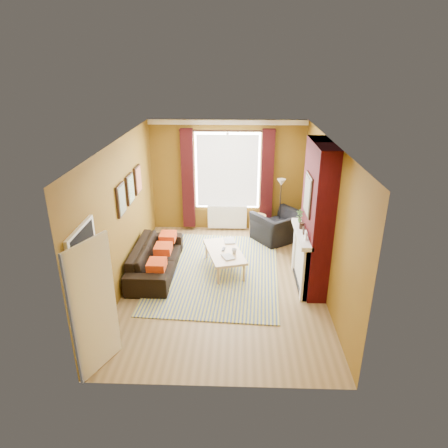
{
  "coord_description": "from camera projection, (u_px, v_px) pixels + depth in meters",
  "views": [
    {
      "loc": [
        0.25,
        -6.91,
        4.13
      ],
      "look_at": [
        0.0,
        0.25,
        1.15
      ],
      "focal_mm": 32.0,
      "sensor_mm": 36.0,
      "label": 1
    }
  ],
  "objects": [
    {
      "name": "striped_rug",
      "position": [
        216.0,
        270.0,
        8.38
      ],
      "size": [
        2.76,
        3.68,
        0.02
      ],
      "rotation": [
        0.0,
        0.0,
        -0.06
      ],
      "color": "#354E92",
      "rests_on": "ground"
    },
    {
      "name": "floor_lamp",
      "position": [
        281.0,
        191.0,
        9.65
      ],
      "size": [
        0.25,
        0.25,
        1.46
      ],
      "rotation": [
        0.0,
        0.0,
        -0.16
      ],
      "color": "black",
      "rests_on": "ground"
    },
    {
      "name": "book_b",
      "position": [
        224.0,
        241.0,
        8.7
      ],
      "size": [
        0.27,
        0.34,
        0.02
      ],
      "primitive_type": "imported",
      "rotation": [
        0.0,
        0.0,
        0.13
      ],
      "color": "#999999",
      "rests_on": "coffee_table"
    },
    {
      "name": "sofa",
      "position": [
        156.0,
        258.0,
        8.24
      ],
      "size": [
        0.86,
        2.13,
        0.62
      ],
      "primitive_type": "imported",
      "rotation": [
        0.0,
        0.0,
        1.56
      ],
      "color": "black",
      "rests_on": "ground"
    },
    {
      "name": "coffee_table",
      "position": [
        224.0,
        253.0,
        8.31
      ],
      "size": [
        0.98,
        1.43,
        0.44
      ],
      "rotation": [
        0.0,
        0.0,
        0.27
      ],
      "color": "tan",
      "rests_on": "ground"
    },
    {
      "name": "armchair",
      "position": [
        279.0,
        227.0,
        9.67
      ],
      "size": [
        1.45,
        1.42,
        0.71
      ],
      "primitive_type": "imported",
      "rotation": [
        0.0,
        0.0,
        3.76
      ],
      "color": "black",
      "rests_on": "ground"
    },
    {
      "name": "tv_remote",
      "position": [
        224.0,
        249.0,
        8.33
      ],
      "size": [
        0.08,
        0.18,
        0.02
      ],
      "rotation": [
        0.0,
        0.0,
        -0.14
      ],
      "color": "#252527",
      "rests_on": "coffee_table"
    },
    {
      "name": "wicker_stool",
      "position": [
        258.0,
        225.0,
        10.03
      ],
      "size": [
        0.48,
        0.48,
        0.52
      ],
      "rotation": [
        0.0,
        0.0,
        -0.19
      ],
      "color": "#A57C47",
      "rests_on": "ground"
    },
    {
      "name": "book_a",
      "position": [
        223.0,
        258.0,
        7.96
      ],
      "size": [
        0.31,
        0.34,
        0.03
      ],
      "primitive_type": "imported",
      "rotation": [
        0.0,
        0.0,
        0.44
      ],
      "color": "#999999",
      "rests_on": "coffee_table"
    },
    {
      "name": "mug",
      "position": [
        234.0,
        251.0,
        8.15
      ],
      "size": [
        0.12,
        0.12,
        0.1
      ],
      "primitive_type": "imported",
      "rotation": [
        0.0,
        0.0,
        0.11
      ],
      "color": "#999999",
      "rests_on": "coffee_table"
    },
    {
      "name": "room_walls",
      "position": [
        257.0,
        213.0,
        7.68
      ],
      "size": [
        3.82,
        5.54,
        2.83
      ],
      "color": "brown",
      "rests_on": "ground"
    },
    {
      "name": "ground",
      "position": [
        224.0,
        282.0,
        7.97
      ],
      "size": [
        5.5,
        5.5,
        0.0
      ],
      "primitive_type": "plane",
      "color": "olive",
      "rests_on": "ground"
    }
  ]
}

